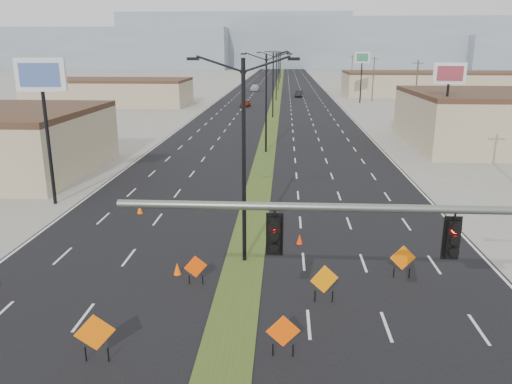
# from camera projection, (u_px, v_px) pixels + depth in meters

# --- Properties ---
(road_surface) EXTENTS (25.00, 400.00, 0.02)m
(road_surface) POSITION_uv_depth(u_px,v_px,m) (276.00, 99.00, 109.88)
(road_surface) COLOR black
(road_surface) RESTS_ON ground
(median_strip) EXTENTS (2.00, 400.00, 0.04)m
(median_strip) POSITION_uv_depth(u_px,v_px,m) (276.00, 99.00, 109.88)
(median_strip) COLOR #314A1A
(median_strip) RESTS_ON ground
(building_sw_far) EXTENTS (30.00, 14.00, 4.50)m
(building_sw_far) POSITION_uv_depth(u_px,v_px,m) (110.00, 93.00, 96.65)
(building_sw_far) COLOR tan
(building_sw_far) RESTS_ON ground
(building_se_far) EXTENTS (44.00, 16.00, 5.00)m
(building_se_far) POSITION_uv_depth(u_px,v_px,m) (440.00, 85.00, 116.68)
(building_se_far) COLOR tan
(building_se_far) RESTS_ON ground
(mesa_west) EXTENTS (180.00, 50.00, 22.00)m
(mesa_west) POSITION_uv_depth(u_px,v_px,m) (74.00, 49.00, 286.34)
(mesa_west) COLOR gray
(mesa_west) RESTS_ON ground
(mesa_center) EXTENTS (220.00, 50.00, 28.00)m
(mesa_center) POSITION_uv_depth(u_px,v_px,m) (350.00, 43.00, 295.80)
(mesa_center) COLOR gray
(mesa_center) RESTS_ON ground
(mesa_backdrop) EXTENTS (140.00, 50.00, 32.00)m
(mesa_backdrop) POSITION_uv_depth(u_px,v_px,m) (236.00, 41.00, 318.35)
(mesa_backdrop) COLOR gray
(mesa_backdrop) RESTS_ON ground
(streetlight_0) EXTENTS (5.15, 0.24, 10.02)m
(streetlight_0) POSITION_uv_depth(u_px,v_px,m) (244.00, 156.00, 23.92)
(streetlight_0) COLOR black
(streetlight_0) RESTS_ON ground
(streetlight_1) EXTENTS (5.15, 0.24, 10.02)m
(streetlight_1) POSITION_uv_depth(u_px,v_px,m) (266.00, 100.00, 50.80)
(streetlight_1) COLOR black
(streetlight_1) RESTS_ON ground
(streetlight_2) EXTENTS (5.15, 0.24, 10.02)m
(streetlight_2) POSITION_uv_depth(u_px,v_px,m) (273.00, 83.00, 77.67)
(streetlight_2) COLOR black
(streetlight_2) RESTS_ON ground
(streetlight_3) EXTENTS (5.15, 0.24, 10.02)m
(streetlight_3) POSITION_uv_depth(u_px,v_px,m) (276.00, 74.00, 104.55)
(streetlight_3) COLOR black
(streetlight_3) RESTS_ON ground
(streetlight_4) EXTENTS (5.15, 0.24, 10.02)m
(streetlight_4) POSITION_uv_depth(u_px,v_px,m) (278.00, 69.00, 131.43)
(streetlight_4) COLOR black
(streetlight_4) RESTS_ON ground
(streetlight_5) EXTENTS (5.15, 0.24, 10.02)m
(streetlight_5) POSITION_uv_depth(u_px,v_px,m) (280.00, 66.00, 158.31)
(streetlight_5) COLOR black
(streetlight_5) RESTS_ON ground
(streetlight_6) EXTENTS (5.15, 0.24, 10.02)m
(streetlight_6) POSITION_uv_depth(u_px,v_px,m) (281.00, 64.00, 185.19)
(streetlight_6) COLOR black
(streetlight_6) RESTS_ON ground
(utility_pole_1) EXTENTS (1.60, 0.20, 9.00)m
(utility_pole_1) POSITION_uv_depth(u_px,v_px,m) (416.00, 92.00, 69.08)
(utility_pole_1) COLOR #4C3823
(utility_pole_1) RESTS_ON ground
(utility_pole_2) EXTENTS (1.60, 0.20, 9.00)m
(utility_pole_2) POSITION_uv_depth(u_px,v_px,m) (373.00, 78.00, 102.68)
(utility_pole_2) COLOR #4C3823
(utility_pole_2) RESTS_ON ground
(utility_pole_3) EXTENTS (1.60, 0.20, 9.00)m
(utility_pole_3) POSITION_uv_depth(u_px,v_px,m) (352.00, 71.00, 136.28)
(utility_pole_3) COLOR #4C3823
(utility_pole_3) RESTS_ON ground
(car_left) EXTENTS (1.99, 3.91, 1.28)m
(car_left) POSITION_uv_depth(u_px,v_px,m) (245.00, 103.00, 93.74)
(car_left) COLOR maroon
(car_left) RESTS_ON ground
(car_mid) EXTENTS (1.85, 4.39, 1.41)m
(car_mid) POSITION_uv_depth(u_px,v_px,m) (299.00, 94.00, 113.50)
(car_mid) COLOR black
(car_mid) RESTS_ON ground
(car_far) EXTENTS (2.18, 5.31, 1.54)m
(car_far) POSITION_uv_depth(u_px,v_px,m) (255.00, 88.00, 130.37)
(car_far) COLOR #ACB1B6
(car_far) RESTS_ON ground
(construction_sign_1) EXTENTS (1.29, 0.50, 1.81)m
(construction_sign_1) POSITION_uv_depth(u_px,v_px,m) (95.00, 334.00, 16.89)
(construction_sign_1) COLOR #FD6605
(construction_sign_1) RESTS_ON ground
(construction_sign_2) EXTENTS (0.99, 0.47, 1.42)m
(construction_sign_2) POSITION_uv_depth(u_px,v_px,m) (196.00, 268.00, 22.60)
(construction_sign_2) COLOR #FF4705
(construction_sign_2) RESTS_ON ground
(construction_sign_3) EXTENTS (1.20, 0.17, 1.60)m
(construction_sign_3) POSITION_uv_depth(u_px,v_px,m) (283.00, 333.00, 17.22)
(construction_sign_3) COLOR #F74C05
(construction_sign_3) RESTS_ON ground
(construction_sign_4) EXTENTS (1.21, 0.48, 1.70)m
(construction_sign_4) POSITION_uv_depth(u_px,v_px,m) (324.00, 281.00, 20.96)
(construction_sign_4) COLOR orange
(construction_sign_4) RESTS_ON ground
(construction_sign_5) EXTENTS (1.22, 0.19, 1.63)m
(construction_sign_5) POSITION_uv_depth(u_px,v_px,m) (403.00, 259.00, 23.23)
(construction_sign_5) COLOR #E46404
(construction_sign_5) RESTS_ON ground
(cone_0) EXTENTS (0.44, 0.44, 0.62)m
(cone_0) POSITION_uv_depth(u_px,v_px,m) (177.00, 269.00, 23.74)
(cone_0) COLOR #F95C05
(cone_0) RESTS_ON ground
(cone_1) EXTENTS (0.47, 0.47, 0.64)m
(cone_1) POSITION_uv_depth(u_px,v_px,m) (280.00, 225.00, 29.71)
(cone_1) COLOR #D74104
(cone_1) RESTS_ON ground
(cone_2) EXTENTS (0.44, 0.44, 0.58)m
(cone_2) POSITION_uv_depth(u_px,v_px,m) (300.00, 239.00, 27.49)
(cone_2) COLOR #FB3005
(cone_2) RESTS_ON ground
(cone_3) EXTENTS (0.48, 0.48, 0.63)m
(cone_3) POSITION_uv_depth(u_px,v_px,m) (140.00, 209.00, 32.62)
(cone_3) COLOR #EB5804
(cone_3) RESTS_ON ground
(pole_sign_west) EXTENTS (3.23, 0.72, 9.86)m
(pole_sign_west) POSITION_uv_depth(u_px,v_px,m) (42.00, 86.00, 32.63)
(pole_sign_west) COLOR black
(pole_sign_west) RESTS_ON ground
(pole_sign_east_near) EXTENTS (3.01, 0.81, 9.18)m
(pole_sign_east_near) POSITION_uv_depth(u_px,v_px,m) (449.00, 81.00, 47.86)
(pole_sign_east_near) COLOR black
(pole_sign_east_near) RESTS_ON ground
(pole_sign_east_far) EXTENTS (3.15, 1.56, 10.00)m
(pole_sign_east_far) POSITION_uv_depth(u_px,v_px,m) (362.00, 61.00, 98.55)
(pole_sign_east_far) COLOR black
(pole_sign_east_far) RESTS_ON ground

